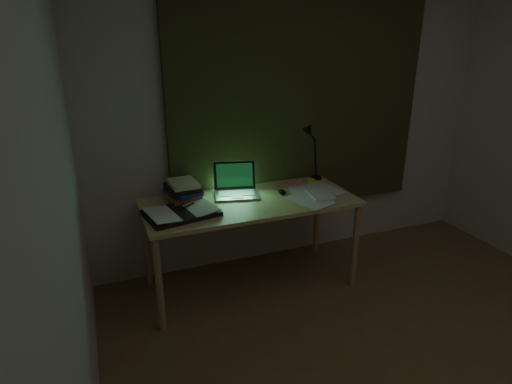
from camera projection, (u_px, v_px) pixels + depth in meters
wall_back at (299, 113)px, 3.52m from camera, size 3.50×0.00×2.50m
wall_left at (56, 269)px, 1.18m from camera, size 0.00×4.00×2.50m
curtain at (302, 89)px, 3.42m from camera, size 2.20×0.06×2.00m
desk at (250, 244)px, 3.26m from camera, size 1.56×0.68×0.71m
laptop at (236, 181)px, 3.19m from camera, size 0.40×0.43×0.24m
open_textbook at (181, 212)px, 2.89m from camera, size 0.52×0.41×0.04m
book_stack at (182, 191)px, 3.09m from camera, size 0.26×0.29×0.17m
loose_papers at (313, 195)px, 3.22m from camera, size 0.49×0.50×0.02m
mouse at (282, 192)px, 3.26m from camera, size 0.07×0.10×0.04m
sticky_yellow at (311, 180)px, 3.55m from camera, size 0.09×0.09×0.02m
sticky_pink at (294, 182)px, 3.52m from camera, size 0.09×0.09×0.01m
desk_lamp at (318, 151)px, 3.53m from camera, size 0.38×0.32×0.49m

